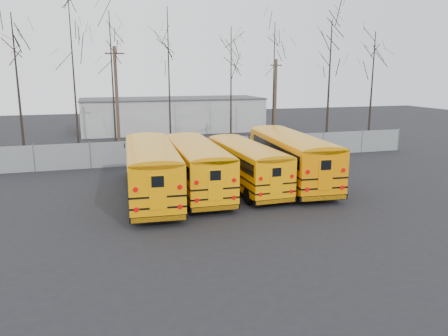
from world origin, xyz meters
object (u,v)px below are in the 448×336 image
object	(u,v)px
bus_d	(290,154)
bus_a	(151,166)
bus_b	(196,162)
utility_pole_right	(275,103)
bus_c	(245,161)
utility_pole_left	(117,99)

from	to	relation	value
bus_d	bus_a	bearing A→B (deg)	-169.60
bus_b	utility_pole_right	bearing A→B (deg)	52.65
bus_b	bus_d	world-z (taller)	bus_d
bus_c	bus_d	size ratio (longest dim) A/B	0.87
bus_a	utility_pole_right	xyz separation A→B (m)	(13.77, 14.04, 2.40)
bus_a	utility_pole_right	bearing A→B (deg)	49.53
bus_a	bus_b	distance (m)	2.89
bus_b	bus_c	world-z (taller)	bus_b
utility_pole_left	utility_pole_right	bearing A→B (deg)	0.32
utility_pole_right	bus_c	bearing A→B (deg)	-144.83
bus_c	bus_b	bearing A→B (deg)	179.49
bus_c	utility_pole_right	world-z (taller)	utility_pole_right
bus_a	utility_pole_left	xyz separation A→B (m)	(-0.86, 16.11, 2.94)
bus_b	utility_pole_left	bearing A→B (deg)	105.25
bus_b	utility_pole_right	distance (m)	17.50
bus_d	utility_pole_left	bearing A→B (deg)	128.38
bus_c	utility_pole_left	world-z (taller)	utility_pole_left
utility_pole_right	bus_a	bearing A→B (deg)	-159.29
bus_b	bus_d	size ratio (longest dim) A/B	0.93
bus_a	bus_d	xyz separation A→B (m)	(9.30, 0.95, 0.03)
bus_a	bus_b	xyz separation A→B (m)	(2.82, 0.62, -0.09)
bus_d	utility_pole_left	world-z (taller)	utility_pole_left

